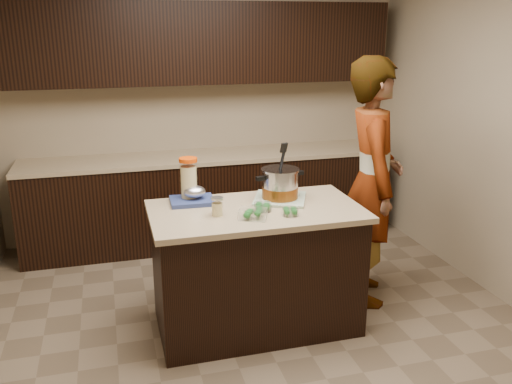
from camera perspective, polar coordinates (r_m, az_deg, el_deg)
ground_plane at (r=4.12m, az=-0.00°, el=-13.69°), size 4.00×4.00×0.00m
room_shell at (r=3.56m, az=-0.00°, el=10.76°), size 4.04×4.04×2.72m
back_cabinets at (r=5.36m, az=-4.99°, el=4.48°), size 3.60×0.63×2.33m
island at (r=3.91m, az=-0.00°, el=-7.98°), size 1.46×0.81×0.90m
dish_towel at (r=3.92m, az=2.53°, el=-0.72°), size 0.47×0.47×0.02m
stock_pot at (r=3.89m, az=2.55°, el=0.69°), size 0.38×0.33×0.39m
lemonade_pitcher at (r=3.88m, az=-7.08°, el=1.09°), size 0.15×0.15×0.31m
mason_jar at (r=3.59m, az=-4.10°, el=-1.58°), size 0.11×0.11×0.14m
broccoli_tub_left at (r=3.68m, az=0.70°, el=-1.62°), size 0.14×0.14×0.06m
broccoli_tub_right at (r=3.60m, az=3.63°, el=-2.11°), size 0.14×0.14×0.05m
broccoli_tub_rect at (r=3.54m, az=-0.32°, el=-2.36°), size 0.22×0.19×0.06m
blue_tray at (r=3.87m, az=-6.63°, el=-0.57°), size 0.32×0.26×0.12m
person at (r=4.25m, az=12.11°, el=0.94°), size 0.64×0.80×1.91m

